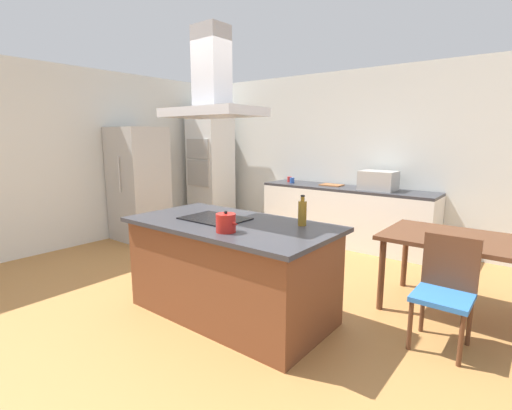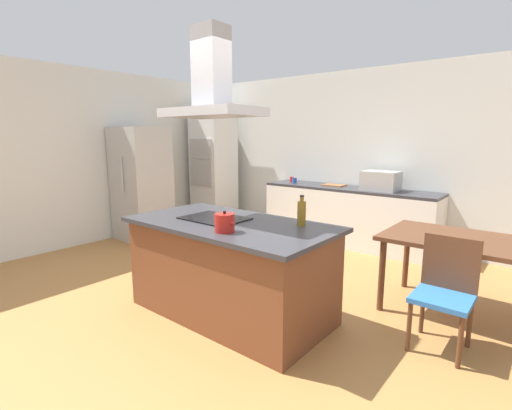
{
  "view_description": "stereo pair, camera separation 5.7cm",
  "coord_description": "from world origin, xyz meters",
  "px_view_note": "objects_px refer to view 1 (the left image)",
  "views": [
    {
      "loc": [
        2.26,
        -2.49,
        1.68
      ],
      "look_at": [
        -0.02,
        0.4,
        1.0
      ],
      "focal_mm": 26.21,
      "sensor_mm": 36.0,
      "label": 1
    },
    {
      "loc": [
        2.3,
        -2.45,
        1.68
      ],
      "look_at": [
        -0.02,
        0.4,
        1.0
      ],
      "focal_mm": 26.21,
      "sensor_mm": 36.0,
      "label": 2
    }
  ],
  "objects_px": {
    "dining_table": "(464,246)",
    "chair_facing_island": "(446,284)",
    "coffee_mug_blue": "(292,180)",
    "wall_oven_stack": "(211,167)",
    "cutting_board": "(332,185)",
    "olive_oil_bottle": "(302,213)",
    "countertop_microwave": "(378,181)",
    "tea_kettle": "(226,223)",
    "range_hood": "(212,88)",
    "cooktop": "(215,218)",
    "coffee_mug_red": "(289,179)",
    "refrigerator": "(139,184)"
  },
  "relations": [
    {
      "from": "refrigerator",
      "to": "countertop_microwave",
      "type": "bearing_deg",
      "value": 28.75
    },
    {
      "from": "tea_kettle",
      "to": "coffee_mug_blue",
      "type": "bearing_deg",
      "value": 113.56
    },
    {
      "from": "countertop_microwave",
      "to": "range_hood",
      "type": "xyz_separation_m",
      "value": [
        -0.51,
        -2.88,
        1.06
      ]
    },
    {
      "from": "tea_kettle",
      "to": "cooktop",
      "type": "bearing_deg",
      "value": 145.0
    },
    {
      "from": "countertop_microwave",
      "to": "refrigerator",
      "type": "xyz_separation_m",
      "value": [
        -3.29,
        -1.8,
        -0.13
      ]
    },
    {
      "from": "refrigerator",
      "to": "cooktop",
      "type": "bearing_deg",
      "value": -21.19
    },
    {
      "from": "cooktop",
      "to": "cutting_board",
      "type": "relative_size",
      "value": 1.76
    },
    {
      "from": "wall_oven_stack",
      "to": "olive_oil_bottle",
      "type": "bearing_deg",
      "value": -34.01
    },
    {
      "from": "chair_facing_island",
      "to": "range_hood",
      "type": "xyz_separation_m",
      "value": [
        -1.91,
        -0.68,
        1.59
      ]
    },
    {
      "from": "range_hood",
      "to": "coffee_mug_red",
      "type": "bearing_deg",
      "value": 109.98
    },
    {
      "from": "refrigerator",
      "to": "dining_table",
      "type": "bearing_deg",
      "value": 3.24
    },
    {
      "from": "cutting_board",
      "to": "range_hood",
      "type": "relative_size",
      "value": 0.38
    },
    {
      "from": "cooktop",
      "to": "tea_kettle",
      "type": "bearing_deg",
      "value": -35.0
    },
    {
      "from": "olive_oil_bottle",
      "to": "tea_kettle",
      "type": "bearing_deg",
      "value": -122.58
    },
    {
      "from": "coffee_mug_blue",
      "to": "dining_table",
      "type": "distance_m",
      "value": 3.22
    },
    {
      "from": "dining_table",
      "to": "chair_facing_island",
      "type": "relative_size",
      "value": 1.57
    },
    {
      "from": "olive_oil_bottle",
      "to": "coffee_mug_blue",
      "type": "height_order",
      "value": "olive_oil_bottle"
    },
    {
      "from": "coffee_mug_blue",
      "to": "dining_table",
      "type": "relative_size",
      "value": 0.06
    },
    {
      "from": "cooktop",
      "to": "range_hood",
      "type": "distance_m",
      "value": 1.2
    },
    {
      "from": "coffee_mug_red",
      "to": "range_hood",
      "type": "distance_m",
      "value": 3.32
    },
    {
      "from": "wall_oven_stack",
      "to": "dining_table",
      "type": "bearing_deg",
      "value": -15.81
    },
    {
      "from": "cooktop",
      "to": "refrigerator",
      "type": "bearing_deg",
      "value": 158.81
    },
    {
      "from": "wall_oven_stack",
      "to": "cutting_board",
      "type": "bearing_deg",
      "value": 6.64
    },
    {
      "from": "wall_oven_stack",
      "to": "range_hood",
      "type": "distance_m",
      "value": 3.91
    },
    {
      "from": "cooktop",
      "to": "range_hood",
      "type": "height_order",
      "value": "range_hood"
    },
    {
      "from": "dining_table",
      "to": "coffee_mug_red",
      "type": "bearing_deg",
      "value": 151.92
    },
    {
      "from": "refrigerator",
      "to": "range_hood",
      "type": "relative_size",
      "value": 2.02
    },
    {
      "from": "countertop_microwave",
      "to": "coffee_mug_blue",
      "type": "bearing_deg",
      "value": -177.47
    },
    {
      "from": "olive_oil_bottle",
      "to": "cutting_board",
      "type": "distance_m",
      "value": 2.84
    },
    {
      "from": "countertop_microwave",
      "to": "wall_oven_stack",
      "type": "relative_size",
      "value": 0.23
    },
    {
      "from": "olive_oil_bottle",
      "to": "refrigerator",
      "type": "height_order",
      "value": "refrigerator"
    },
    {
      "from": "cutting_board",
      "to": "dining_table",
      "type": "height_order",
      "value": "cutting_board"
    },
    {
      "from": "wall_oven_stack",
      "to": "countertop_microwave",
      "type": "bearing_deg",
      "value": 4.17
    },
    {
      "from": "cutting_board",
      "to": "countertop_microwave",
      "type": "bearing_deg",
      "value": -3.71
    },
    {
      "from": "dining_table",
      "to": "chair_facing_island",
      "type": "xyz_separation_m",
      "value": [
        -0.0,
        -0.67,
        -0.16
      ]
    },
    {
      "from": "coffee_mug_red",
      "to": "range_hood",
      "type": "bearing_deg",
      "value": -70.02
    },
    {
      "from": "cutting_board",
      "to": "wall_oven_stack",
      "type": "height_order",
      "value": "wall_oven_stack"
    },
    {
      "from": "refrigerator",
      "to": "olive_oil_bottle",
      "type": "bearing_deg",
      "value": -12.4
    },
    {
      "from": "olive_oil_bottle",
      "to": "dining_table",
      "type": "height_order",
      "value": "olive_oil_bottle"
    },
    {
      "from": "olive_oil_bottle",
      "to": "chair_facing_island",
      "type": "height_order",
      "value": "olive_oil_bottle"
    },
    {
      "from": "tea_kettle",
      "to": "wall_oven_stack",
      "type": "distance_m",
      "value": 4.28
    },
    {
      "from": "wall_oven_stack",
      "to": "chair_facing_island",
      "type": "height_order",
      "value": "wall_oven_stack"
    },
    {
      "from": "olive_oil_bottle",
      "to": "countertop_microwave",
      "type": "bearing_deg",
      "value": 96.19
    },
    {
      "from": "countertop_microwave",
      "to": "range_hood",
      "type": "distance_m",
      "value": 3.11
    },
    {
      "from": "cooktop",
      "to": "olive_oil_bottle",
      "type": "bearing_deg",
      "value": 20.32
    },
    {
      "from": "olive_oil_bottle",
      "to": "wall_oven_stack",
      "type": "distance_m",
      "value": 4.21
    },
    {
      "from": "cooktop",
      "to": "coffee_mug_red",
      "type": "height_order",
      "value": "coffee_mug_red"
    },
    {
      "from": "cooktop",
      "to": "dining_table",
      "type": "xyz_separation_m",
      "value": [
        1.91,
        1.34,
        -0.24
      ]
    },
    {
      "from": "dining_table",
      "to": "olive_oil_bottle",
      "type": "bearing_deg",
      "value": -136.82
    },
    {
      "from": "dining_table",
      "to": "tea_kettle",
      "type": "bearing_deg",
      "value": -132.4
    }
  ]
}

